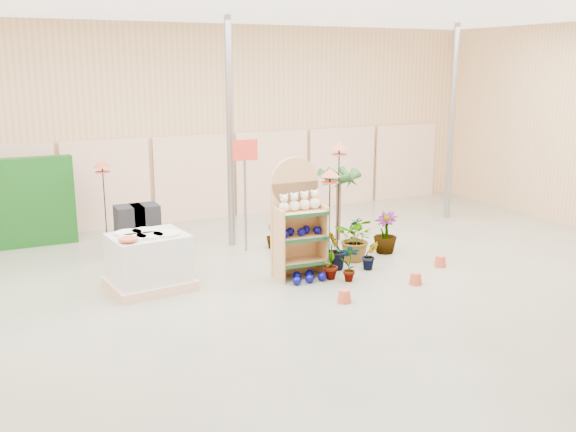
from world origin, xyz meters
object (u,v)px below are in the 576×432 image
object	(u,v)px
bird_table_front	(330,176)
potted_plant_2	(357,238)
pallet_stack	(149,262)
display_shelf	(297,222)

from	to	relation	value
bird_table_front	potted_plant_2	distance (m)	1.50
bird_table_front	potted_plant_2	xyz separation A→B (m)	(0.75, 0.27, -1.27)
bird_table_front	potted_plant_2	bearing A→B (deg)	20.10
bird_table_front	potted_plant_2	world-z (taller)	bird_table_front
pallet_stack	potted_plant_2	world-z (taller)	pallet_stack
potted_plant_2	display_shelf	bearing A→B (deg)	-169.87
potted_plant_2	pallet_stack	bearing A→B (deg)	177.56
display_shelf	pallet_stack	size ratio (longest dim) A/B	1.47
pallet_stack	bird_table_front	bearing A→B (deg)	-14.73
display_shelf	pallet_stack	world-z (taller)	display_shelf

